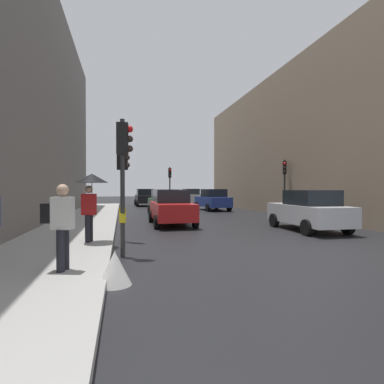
{
  "coord_description": "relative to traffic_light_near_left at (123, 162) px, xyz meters",
  "views": [
    {
      "loc": [
        -5.15,
        -7.69,
        1.85
      ],
      "look_at": [
        -1.38,
        8.43,
        1.63
      ],
      "focal_mm": 28.08,
      "sensor_mm": 36.0,
      "label": 1
    }
  ],
  "objects": [
    {
      "name": "ground_plane",
      "position": [
        5.11,
        -0.5,
        -2.54
      ],
      "size": [
        120.0,
        120.0,
        0.0
      ],
      "primitive_type": "plane",
      "color": "black"
    },
    {
      "name": "sidewalk_kerb",
      "position": [
        -1.95,
        5.5,
        -2.46
      ],
      "size": [
        3.24,
        40.0,
        0.16
      ],
      "primitive_type": "cube",
      "color": "#A8A5A0",
      "rests_on": "ground"
    },
    {
      "name": "building_facade_right",
      "position": [
        16.54,
        12.76,
        2.5
      ],
      "size": [
        12.0,
        25.72,
        10.07
      ],
      "primitive_type": "cube",
      "color": "gray",
      "rests_on": "ground"
    },
    {
      "name": "traffic_light_near_left",
      "position": [
        0.0,
        0.0,
        0.0
      ],
      "size": [
        0.44,
        0.27,
        3.68
      ],
      "color": "#2D2D2D",
      "rests_on": "ground"
    },
    {
      "name": "traffic_light_mid_street",
      "position": [
        10.23,
        9.37,
        0.0
      ],
      "size": [
        0.35,
        0.45,
        3.68
      ],
      "color": "#2D2D2D",
      "rests_on": "ground"
    },
    {
      "name": "traffic_light_far_median",
      "position": [
        4.17,
        18.54,
        0.03
      ],
      "size": [
        0.25,
        0.44,
        3.73
      ],
      "color": "#2D2D2D",
      "rests_on": "ground"
    },
    {
      "name": "traffic_light_near_right",
      "position": [
        -0.0,
        2.41,
        -0.18
      ],
      "size": [
        0.44,
        0.36,
        3.42
      ],
      "color": "#2D2D2D",
      "rests_on": "ground"
    },
    {
      "name": "car_white_compact",
      "position": [
        7.5,
        24.91,
        -1.66
      ],
      "size": [
        2.08,
        4.23,
        1.76
      ],
      "color": "silver",
      "rests_on": "ground"
    },
    {
      "name": "car_dark_suv",
      "position": [
        2.29,
        23.31,
        -1.66
      ],
      "size": [
        2.09,
        4.24,
        1.76
      ],
      "color": "black",
      "rests_on": "ground"
    },
    {
      "name": "car_silver_hatchback",
      "position": [
        7.85,
        3.32,
        -1.66
      ],
      "size": [
        2.11,
        4.25,
        1.76
      ],
      "color": "#BCBCC1",
      "rests_on": "ground"
    },
    {
      "name": "car_red_sedan",
      "position": [
        2.38,
        6.71,
        -1.66
      ],
      "size": [
        2.03,
        4.2,
        1.76
      ],
      "color": "red",
      "rests_on": "ground"
    },
    {
      "name": "car_green_estate",
      "position": [
        2.9,
        12.32,
        -1.66
      ],
      "size": [
        2.28,
        4.33,
        1.76
      ],
      "color": "#2D6038",
      "rests_on": "ground"
    },
    {
      "name": "car_blue_van",
      "position": [
        7.31,
        15.63,
        -1.66
      ],
      "size": [
        2.25,
        4.32,
        1.76
      ],
      "color": "navy",
      "rests_on": "ground"
    },
    {
      "name": "pedestrian_with_umbrella",
      "position": [
        -0.99,
        1.67,
        -0.7
      ],
      "size": [
        1.0,
        1.0,
        2.14
      ],
      "color": "black",
      "rests_on": "sidewalk_kerb"
    },
    {
      "name": "pedestrian_with_black_backpack",
      "position": [
        -1.26,
        -1.62,
        -1.38
      ],
      "size": [
        0.65,
        0.42,
        1.77
      ],
      "color": "black",
      "rests_on": "sidewalk_kerb"
    },
    {
      "name": "warning_sign_triangle",
      "position": [
        -0.18,
        -2.32,
        -2.21
      ],
      "size": [
        0.64,
        0.64,
        0.65
      ],
      "primitive_type": "cone",
      "color": "silver",
      "rests_on": "ground"
    }
  ]
}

